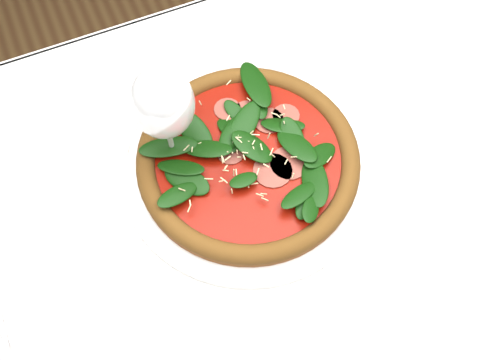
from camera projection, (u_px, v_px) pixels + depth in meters
name	position (u px, v px, depth m)	size (l,w,h in m)	color
ground	(270.00, 312.00, 1.44)	(6.00, 6.00, 0.00)	brown
dining_table	(291.00, 213.00, 0.87)	(1.21, 0.81, 0.75)	silver
plate	(248.00, 164.00, 0.79)	(0.37, 0.37, 0.02)	silver
pizza	(248.00, 157.00, 0.77)	(0.39, 0.39, 0.04)	brown
wine_glass	(163.00, 105.00, 0.67)	(0.08, 0.08, 0.20)	white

